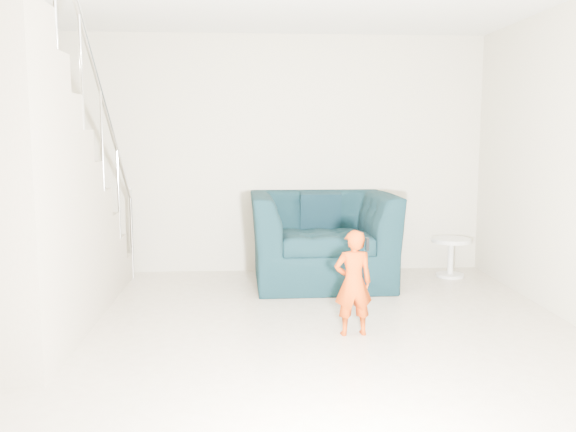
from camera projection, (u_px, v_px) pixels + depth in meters
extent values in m
plane|color=tan|center=(278.00, 354.00, 4.43)|extent=(5.50, 5.50, 0.00)
plane|color=#BEB69A|center=(266.00, 155.00, 6.97)|extent=(5.00, 0.00, 5.00)
plane|color=#BEB69A|center=(332.00, 229.00, 1.53)|extent=(5.00, 0.00, 5.00)
imported|color=black|center=(321.00, 238.00, 6.51)|extent=(1.51, 1.32, 0.97)
imported|color=#902604|center=(353.00, 283.00, 4.80)|extent=(0.33, 0.23, 0.84)
cylinder|color=silver|center=(451.00, 240.00, 6.77)|extent=(0.44, 0.44, 0.04)
cylinder|color=silver|center=(451.00, 259.00, 6.80)|extent=(0.07, 0.07, 0.39)
cylinder|color=silver|center=(450.00, 275.00, 6.83)|extent=(0.31, 0.31, 0.03)
cube|color=#ADA089|center=(83.00, 269.00, 6.60)|extent=(1.00, 0.30, 0.27)
cube|color=#ADA089|center=(75.00, 262.00, 6.29)|extent=(1.00, 0.30, 0.54)
cube|color=#ADA089|center=(66.00, 255.00, 5.97)|extent=(1.00, 0.30, 0.81)
cube|color=#ADA089|center=(56.00, 247.00, 5.66)|extent=(1.00, 0.30, 1.08)
cube|color=#ADA089|center=(44.00, 239.00, 5.34)|extent=(1.00, 0.30, 1.35)
cube|color=#ADA089|center=(31.00, 229.00, 5.03)|extent=(1.00, 0.30, 1.62)
cube|color=#ADA089|center=(17.00, 217.00, 4.72)|extent=(1.00, 0.30, 1.89)
cube|color=#ADA089|center=(0.00, 205.00, 4.40)|extent=(1.00, 0.30, 2.16)
cylinder|color=silver|center=(90.00, 53.00, 5.02)|extent=(0.04, 3.03, 2.73)
cylinder|color=silver|center=(132.00, 233.00, 6.74)|extent=(0.04, 0.04, 1.00)
cube|color=black|center=(320.00, 211.00, 6.81)|extent=(0.45, 0.22, 0.45)
cube|color=black|center=(263.00, 228.00, 6.36)|extent=(0.05, 0.47, 0.53)
cube|color=black|center=(367.00, 244.00, 4.74)|extent=(0.02, 0.05, 0.10)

